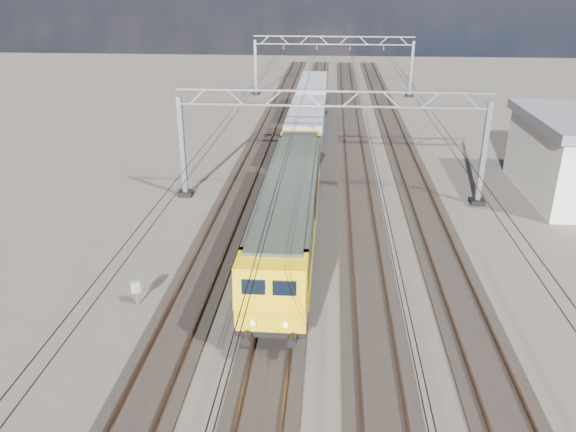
# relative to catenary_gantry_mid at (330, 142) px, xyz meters

# --- Properties ---
(ground) EXTENTS (160.00, 160.00, 0.00)m
(ground) POSITION_rel_catenary_gantry_mid_xyz_m (-0.00, -4.00, -3.91)
(ground) COLOR #2B2520
(ground) RESTS_ON ground
(track_outer_west) EXTENTS (2.60, 140.00, 0.30)m
(track_outer_west) POSITION_rel_catenary_gantry_mid_xyz_m (-6.00, -4.00, -3.83)
(track_outer_west) COLOR black
(track_outer_west) RESTS_ON ground
(track_loco) EXTENTS (2.60, 140.00, 0.30)m
(track_loco) POSITION_rel_catenary_gantry_mid_xyz_m (-2.00, -4.00, -3.83)
(track_loco) COLOR black
(track_loco) RESTS_ON ground
(track_inner_east) EXTENTS (2.60, 140.00, 0.30)m
(track_inner_east) POSITION_rel_catenary_gantry_mid_xyz_m (2.00, -4.00, -3.83)
(track_inner_east) COLOR black
(track_inner_east) RESTS_ON ground
(track_outer_east) EXTENTS (2.60, 140.00, 0.30)m
(track_outer_east) POSITION_rel_catenary_gantry_mid_xyz_m (6.00, -4.00, -3.83)
(track_outer_east) COLOR black
(track_outer_east) RESTS_ON ground
(catenary_gantry_mid) EXTENTS (19.90, 0.90, 7.11)m
(catenary_gantry_mid) POSITION_rel_catenary_gantry_mid_xyz_m (0.00, 0.00, 0.00)
(catenary_gantry_mid) COLOR gray
(catenary_gantry_mid) RESTS_ON ground
(catenary_gantry_far) EXTENTS (19.90, 0.90, 7.11)m
(catenary_gantry_far) POSITION_rel_catenary_gantry_mid_xyz_m (0.00, 36.00, 0.00)
(catenary_gantry_far) COLOR gray
(catenary_gantry_far) RESTS_ON ground
(overhead_wires) EXTENTS (12.03, 140.00, 0.53)m
(overhead_wires) POSITION_rel_catenary_gantry_mid_xyz_m (-0.00, 4.00, 1.84)
(overhead_wires) COLOR black
(overhead_wires) RESTS_ON ground
(locomotive) EXTENTS (2.76, 21.10, 3.62)m
(locomotive) POSITION_rel_catenary_gantry_mid_xyz_m (-2.00, -7.05, -1.58)
(locomotive) COLOR black
(locomotive) RESTS_ON ground
(hopper_wagon_lead) EXTENTS (3.38, 13.00, 3.25)m
(hopper_wagon_lead) POSITION_rel_catenary_gantry_mid_xyz_m (-2.00, 10.64, -1.67)
(hopper_wagon_lead) COLOR black
(hopper_wagon_lead) RESTS_ON ground
(hopper_wagon_mid) EXTENTS (3.38, 13.00, 3.25)m
(hopper_wagon_mid) POSITION_rel_catenary_gantry_mid_xyz_m (-2.00, 24.84, -1.67)
(hopper_wagon_mid) COLOR black
(hopper_wagon_mid) RESTS_ON ground
(trackside_cabinet) EXTENTS (0.48, 0.42, 1.19)m
(trackside_cabinet) POSITION_rel_catenary_gantry_mid_xyz_m (-8.26, -13.64, -3.00)
(trackside_cabinet) COLOR gray
(trackside_cabinet) RESTS_ON ground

